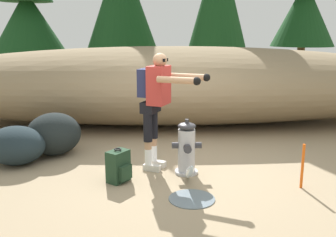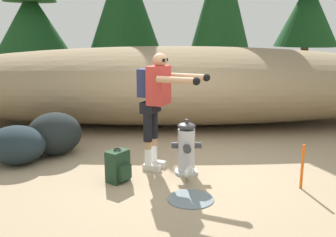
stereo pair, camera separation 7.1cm
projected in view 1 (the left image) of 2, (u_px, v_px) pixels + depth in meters
name	position (u px, v px, depth m)	size (l,w,h in m)	color
ground_plane	(179.00, 172.00, 5.73)	(56.00, 56.00, 0.04)	#998466
dirt_embankment	(171.00, 85.00, 8.62)	(12.68, 3.20, 1.69)	#897556
fire_hydrant	(187.00, 149.00, 5.57)	(0.43, 0.38, 0.81)	#B2B2B7
hydrant_water_jet	(190.00, 180.00, 4.99)	(0.57, 1.04, 0.50)	silver
utility_worker	(157.00, 97.00, 5.58)	(1.04, 0.76, 1.72)	beige
spare_backpack	(119.00, 166.00, 5.30)	(0.36, 0.36, 0.47)	#1E3823
boulder_large	(54.00, 134.00, 6.45)	(0.91, 0.86, 0.70)	black
boulder_mid	(16.00, 145.00, 6.00)	(0.93, 0.83, 0.59)	#1C292D
pine_tree_far_left	(27.00, 12.00, 13.76)	(2.85, 2.85, 5.01)	#47331E
pine_tree_right	(305.00, 1.00, 13.24)	(2.17, 2.17, 5.16)	#47331E
survey_stake	(303.00, 166.00, 5.06)	(0.04, 0.04, 0.60)	#E55914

